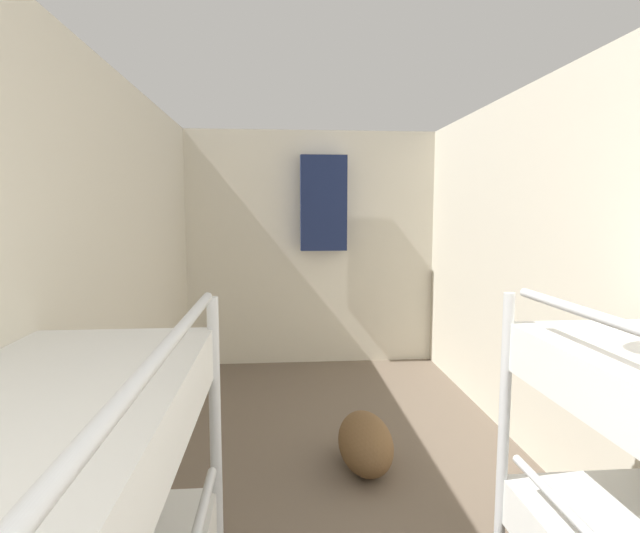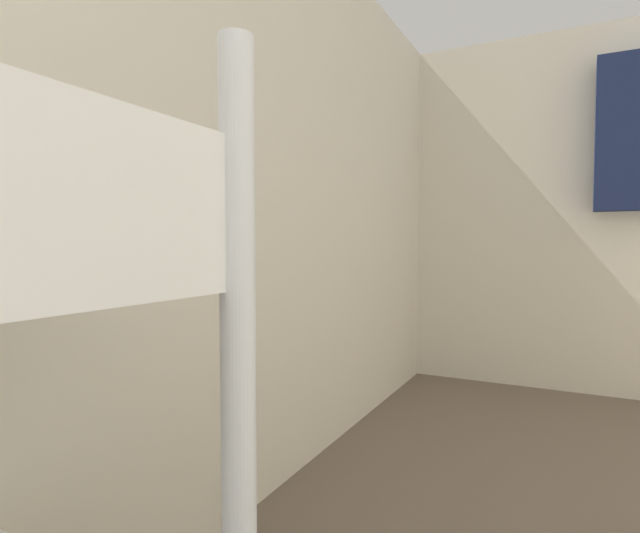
{
  "view_description": "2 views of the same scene",
  "coord_description": "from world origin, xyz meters",
  "views": [
    {
      "loc": [
        -0.32,
        0.5,
        1.51
      ],
      "look_at": [
        0.01,
        4.48,
        1.07
      ],
      "focal_mm": 28.0,
      "sensor_mm": 36.0,
      "label": 1
    },
    {
      "loc": [
        -0.21,
        1.86,
        0.95
      ],
      "look_at": [
        -0.73,
        2.88,
        0.89
      ],
      "focal_mm": 28.0,
      "sensor_mm": 36.0,
      "label": 2
    }
  ],
  "objects": [
    {
      "name": "wall_left",
      "position": [
        -1.24,
        2.69,
        1.14
      ],
      "size": [
        0.06,
        5.5,
        2.29
      ],
      "color": "beige",
      "rests_on": "ground_plane"
    },
    {
      "name": "hanging_coat",
      "position": [
        0.1,
        5.26,
        1.59
      ],
      "size": [
        0.44,
        0.12,
        0.9
      ],
      "color": "#192347"
    },
    {
      "name": "wall_back",
      "position": [
        0.0,
        5.41,
        1.14
      ],
      "size": [
        2.55,
        0.06,
        2.29
      ],
      "color": "beige",
      "rests_on": "ground_plane"
    }
  ]
}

